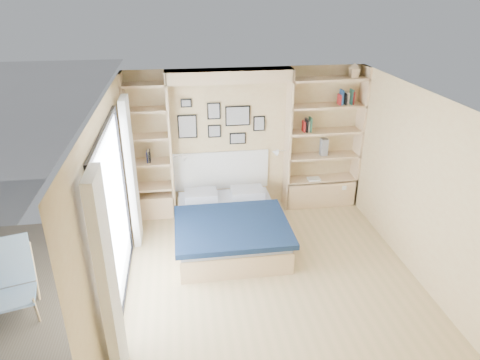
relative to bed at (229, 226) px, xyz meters
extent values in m
plane|color=tan|center=(0.45, -1.06, -0.27)|extent=(4.50, 4.50, 0.00)
plane|color=#D6BD85|center=(0.45, 1.19, 0.98)|extent=(4.00, 0.00, 4.00)
plane|color=#D6BD85|center=(0.45, -3.31, 0.98)|extent=(4.00, 0.00, 4.00)
plane|color=#D6BD85|center=(-1.55, -1.06, 0.98)|extent=(0.00, 4.50, 4.50)
plane|color=#D6BD85|center=(2.45, -1.06, 0.98)|extent=(0.00, 4.50, 4.50)
plane|color=white|center=(0.45, -1.06, 2.23)|extent=(4.50, 4.50, 0.00)
cube|color=#D6B282|center=(-0.85, 1.01, 0.98)|extent=(0.04, 0.35, 2.50)
cube|color=#D6B282|center=(1.15, 1.01, 0.98)|extent=(0.04, 0.35, 2.50)
cube|color=#D6B282|center=(0.15, 1.01, 2.13)|extent=(2.00, 0.35, 0.20)
cube|color=#D6B282|center=(2.43, 1.01, 0.98)|extent=(0.04, 0.35, 2.50)
cube|color=#D6B282|center=(-1.53, 1.01, 0.98)|extent=(0.04, 0.35, 2.50)
cube|color=#D6B282|center=(1.80, 1.01, -0.02)|extent=(1.30, 0.35, 0.50)
cube|color=#D6B282|center=(-1.20, 1.01, -0.07)|extent=(0.70, 0.35, 0.40)
cube|color=black|center=(-1.52, -1.06, 1.96)|extent=(0.04, 2.08, 0.06)
cube|color=black|center=(-1.52, -1.06, -0.24)|extent=(0.04, 2.08, 0.06)
cube|color=black|center=(-1.52, -2.08, 0.83)|extent=(0.04, 0.06, 2.20)
cube|color=black|center=(-1.52, -0.04, 0.83)|extent=(0.04, 0.06, 2.20)
cube|color=silver|center=(-1.53, -1.06, 0.85)|extent=(0.01, 2.00, 2.20)
cube|color=white|center=(-1.43, -2.36, 0.88)|extent=(0.10, 0.45, 2.30)
cube|color=white|center=(-1.43, 0.24, 0.88)|extent=(0.10, 0.45, 2.30)
cube|color=#D6B282|center=(1.80, 1.01, 0.23)|extent=(1.30, 0.35, 0.04)
cube|color=#D6B282|center=(1.80, 1.01, 0.68)|extent=(1.30, 0.35, 0.04)
cube|color=#D6B282|center=(1.80, 1.01, 1.13)|extent=(1.30, 0.35, 0.04)
cube|color=#D6B282|center=(1.80, 1.01, 1.58)|extent=(1.30, 0.35, 0.04)
cube|color=#D6B282|center=(1.80, 1.01, 2.03)|extent=(1.30, 0.35, 0.04)
cube|color=#D6B282|center=(-1.20, 1.01, 0.28)|extent=(0.70, 0.35, 0.04)
cube|color=#D6B282|center=(-1.20, 1.01, 0.73)|extent=(0.70, 0.35, 0.04)
cube|color=#D6B282|center=(-1.20, 1.01, 1.18)|extent=(0.70, 0.35, 0.04)
cube|color=#D6B282|center=(-1.20, 1.01, 1.63)|extent=(0.70, 0.35, 0.04)
cube|color=#D6B282|center=(-1.20, 1.01, 2.03)|extent=(0.70, 0.35, 0.04)
cube|color=#D6B282|center=(0.00, -0.02, -0.10)|extent=(1.58, 1.97, 0.34)
cube|color=#A4A8B3|center=(0.00, -0.02, 0.12)|extent=(1.54, 1.93, 0.10)
cube|color=#0F1E39|center=(0.00, -0.35, 0.19)|extent=(1.68, 1.38, 0.08)
cube|color=#A4A8B3|center=(-0.39, 0.67, 0.23)|extent=(0.54, 0.39, 0.12)
cube|color=#A4A8B3|center=(0.39, 0.67, 0.23)|extent=(0.54, 0.39, 0.12)
cube|color=white|center=(0.00, 1.16, 0.45)|extent=(1.68, 0.04, 0.70)
cube|color=black|center=(-0.55, 1.16, 1.28)|extent=(0.32, 0.02, 0.40)
cube|color=gray|center=(-0.55, 1.15, 1.28)|extent=(0.28, 0.01, 0.36)
cube|color=black|center=(-0.10, 1.16, 1.53)|extent=(0.22, 0.02, 0.28)
cube|color=gray|center=(-0.10, 1.15, 1.53)|extent=(0.18, 0.01, 0.24)
cube|color=black|center=(-0.10, 1.16, 1.18)|extent=(0.22, 0.02, 0.22)
cube|color=gray|center=(-0.10, 1.15, 1.18)|extent=(0.18, 0.01, 0.18)
cube|color=black|center=(0.30, 1.16, 1.43)|extent=(0.42, 0.02, 0.34)
cube|color=gray|center=(0.30, 1.15, 1.43)|extent=(0.38, 0.01, 0.30)
cube|color=black|center=(0.30, 1.16, 1.03)|extent=(0.28, 0.02, 0.20)
cube|color=gray|center=(0.30, 1.15, 1.03)|extent=(0.24, 0.01, 0.16)
cube|color=black|center=(0.67, 1.16, 1.28)|extent=(0.20, 0.02, 0.26)
cube|color=gray|center=(0.67, 1.15, 1.28)|extent=(0.16, 0.01, 0.22)
cube|color=black|center=(-0.55, 1.16, 1.68)|extent=(0.18, 0.02, 0.14)
cube|color=gray|center=(-0.55, 1.15, 1.68)|extent=(0.14, 0.01, 0.10)
cylinder|color=silver|center=(-0.71, 0.94, 0.85)|extent=(0.20, 0.02, 0.02)
cone|color=white|center=(-0.61, 0.94, 0.83)|extent=(0.13, 0.12, 0.15)
cylinder|color=silver|center=(1.01, 0.94, 0.85)|extent=(0.20, 0.02, 0.02)
cone|color=white|center=(0.91, 0.94, 0.83)|extent=(0.13, 0.12, 0.15)
cube|color=#A51E1E|center=(1.41, 1.01, 1.24)|extent=(0.02, 0.15, 0.18)
cube|color=black|center=(1.46, 1.01, 1.26)|extent=(0.03, 0.15, 0.23)
cube|color=#BFB28C|center=(1.48, 1.01, 1.24)|extent=(0.04, 0.15, 0.19)
cube|color=#26593F|center=(1.52, 1.01, 1.27)|extent=(0.03, 0.15, 0.25)
cube|color=#A51E1E|center=(2.00, 1.01, 1.68)|extent=(0.02, 0.15, 0.17)
cube|color=navy|center=(2.03, 1.01, 1.72)|extent=(0.03, 0.15, 0.25)
cube|color=black|center=(2.11, 1.01, 1.69)|extent=(0.03, 0.15, 0.19)
cube|color=#BFB28C|center=(2.13, 1.01, 1.70)|extent=(0.04, 0.15, 0.20)
cube|color=#235E4D|center=(2.21, 1.01, 1.72)|extent=(0.03, 0.15, 0.25)
cube|color=#A51E1E|center=(2.22, 1.01, 1.71)|extent=(0.03, 0.15, 0.22)
cube|color=navy|center=(-1.24, 1.01, 0.84)|extent=(0.02, 0.15, 0.19)
cube|color=black|center=(-1.20, 1.01, 0.85)|extent=(0.03, 0.15, 0.20)
cube|color=#BFB28C|center=(-1.22, 1.01, 0.85)|extent=(0.03, 0.15, 0.21)
cube|color=#D6B282|center=(2.21, 1.01, 2.12)|extent=(0.13, 0.13, 0.15)
cone|color=#D6B282|center=(2.21, 1.01, 2.24)|extent=(0.20, 0.20, 0.08)
cube|color=slate|center=(1.80, 1.01, 0.85)|extent=(0.12, 0.12, 0.30)
cube|color=white|center=(1.65, 0.96, 0.26)|extent=(0.22, 0.16, 0.03)
cylinder|color=tan|center=(-2.47, -1.54, -0.04)|extent=(0.07, 0.15, 0.45)
cylinder|color=tan|center=(-2.63, -0.93, 0.07)|extent=(0.13, 0.36, 0.74)
cube|color=#306EAD|center=(-2.77, -1.38, 0.05)|extent=(0.66, 0.74, 0.16)
cube|color=#306EAD|center=(-2.89, -0.96, 0.30)|extent=(0.56, 0.37, 0.60)
camera|label=1|loc=(-0.67, -5.75, 3.45)|focal=32.00mm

